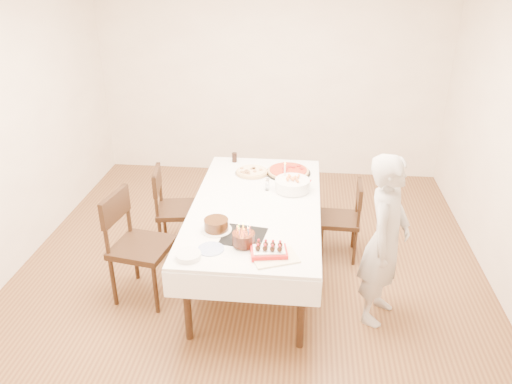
# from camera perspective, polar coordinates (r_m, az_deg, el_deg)

# --- Properties ---
(floor) EXTENTS (5.00, 5.00, 0.00)m
(floor) POSITION_cam_1_polar(r_m,az_deg,el_deg) (4.86, -0.72, -9.36)
(floor) COLOR #55311D
(floor) RESTS_ON ground
(wall_back) EXTENTS (4.50, 0.04, 2.70)m
(wall_back) POSITION_cam_1_polar(r_m,az_deg,el_deg) (6.61, 1.71, 13.28)
(wall_back) COLOR white
(wall_back) RESTS_ON floor
(wall_front) EXTENTS (4.50, 0.04, 2.70)m
(wall_front) POSITION_cam_1_polar(r_m,az_deg,el_deg) (2.10, -9.07, -18.69)
(wall_front) COLOR white
(wall_front) RESTS_ON floor
(dining_table) EXTENTS (1.90, 2.42, 0.75)m
(dining_table) POSITION_cam_1_polar(r_m,az_deg,el_deg) (4.66, -0.00, -5.46)
(dining_table) COLOR silver
(dining_table) RESTS_ON floor
(chair_right_savory) EXTENTS (0.43, 0.43, 0.81)m
(chair_right_savory) POSITION_cam_1_polar(r_m,az_deg,el_deg) (5.00, 9.49, -3.12)
(chair_right_savory) COLOR black
(chair_right_savory) RESTS_ON floor
(chair_left_savory) EXTENTS (0.53, 0.53, 0.90)m
(chair_left_savory) POSITION_cam_1_polar(r_m,az_deg,el_deg) (5.08, -8.82, -2.00)
(chair_left_savory) COLOR black
(chair_left_savory) RESTS_ON floor
(chair_left_dessert) EXTENTS (0.59, 0.59, 1.00)m
(chair_left_dessert) POSITION_cam_1_polar(r_m,az_deg,el_deg) (4.43, -12.89, -6.18)
(chair_left_dessert) COLOR black
(chair_left_dessert) RESTS_ON floor
(person) EXTENTS (0.54, 0.63, 1.46)m
(person) POSITION_cam_1_polar(r_m,az_deg,el_deg) (4.10, 14.56, -5.40)
(person) COLOR beige
(person) RESTS_ON floor
(pizza_white) EXTENTS (0.40, 0.40, 0.04)m
(pizza_white) POSITION_cam_1_polar(r_m,az_deg,el_deg) (5.07, -0.46, 2.31)
(pizza_white) COLOR beige
(pizza_white) RESTS_ON dining_table
(pizza_pepperoni) EXTENTS (0.51, 0.51, 0.04)m
(pizza_pepperoni) POSITION_cam_1_polar(r_m,az_deg,el_deg) (5.09, 3.69, 2.38)
(pizza_pepperoni) COLOR red
(pizza_pepperoni) RESTS_ON dining_table
(red_placemat) EXTENTS (0.25, 0.25, 0.01)m
(red_placemat) POSITION_cam_1_polar(r_m,az_deg,el_deg) (4.90, 4.90, 1.07)
(red_placemat) COLOR #B21E1E
(red_placemat) RESTS_ON dining_table
(pasta_bowl) EXTENTS (0.42, 0.42, 0.11)m
(pasta_bowl) POSITION_cam_1_polar(r_m,az_deg,el_deg) (4.71, 4.17, 0.84)
(pasta_bowl) COLOR white
(pasta_bowl) RESTS_ON dining_table
(taper_candle) EXTENTS (0.07, 0.07, 0.26)m
(taper_candle) POSITION_cam_1_polar(r_m,az_deg,el_deg) (4.76, 3.31, 2.06)
(taper_candle) COLOR white
(taper_candle) RESTS_ON dining_table
(shaker_pair) EXTENTS (0.09, 0.09, 0.10)m
(shaker_pair) POSITION_cam_1_polar(r_m,az_deg,el_deg) (4.71, 1.29, 0.74)
(shaker_pair) COLOR white
(shaker_pair) RESTS_ON dining_table
(cola_glass) EXTENTS (0.07, 0.07, 0.10)m
(cola_glass) POSITION_cam_1_polar(r_m,az_deg,el_deg) (5.36, -2.47, 3.97)
(cola_glass) COLOR black
(cola_glass) RESTS_ON dining_table
(layer_cake) EXTENTS (0.29, 0.29, 0.10)m
(layer_cake) POSITION_cam_1_polar(r_m,az_deg,el_deg) (4.06, -4.57, -3.78)
(layer_cake) COLOR #361E0D
(layer_cake) RESTS_ON dining_table
(cake_board) EXTENTS (0.38, 0.38, 0.01)m
(cake_board) POSITION_cam_1_polar(r_m,az_deg,el_deg) (3.99, -1.44, -5.08)
(cake_board) COLOR black
(cake_board) RESTS_ON dining_table
(birthday_cake) EXTENTS (0.20, 0.20, 0.16)m
(birthday_cake) POSITION_cam_1_polar(r_m,az_deg,el_deg) (3.83, -1.42, -4.95)
(birthday_cake) COLOR #3C1A10
(birthday_cake) RESTS_ON dining_table
(strawberry_box) EXTENTS (0.30, 0.22, 0.07)m
(strawberry_box) POSITION_cam_1_polar(r_m,az_deg,el_deg) (3.74, 1.49, -6.80)
(strawberry_box) COLOR red
(strawberry_box) RESTS_ON dining_table
(box_lid) EXTENTS (0.39, 0.33, 0.03)m
(box_lid) POSITION_cam_1_polar(r_m,az_deg,el_deg) (3.73, 2.19, -7.59)
(box_lid) COLOR beige
(box_lid) RESTS_ON dining_table
(plate_stack) EXTENTS (0.23, 0.23, 0.04)m
(plate_stack) POSITION_cam_1_polar(r_m,az_deg,el_deg) (3.76, -7.73, -7.19)
(plate_stack) COLOR white
(plate_stack) RESTS_ON dining_table
(china_plate) EXTENTS (0.24, 0.24, 0.01)m
(china_plate) POSITION_cam_1_polar(r_m,az_deg,el_deg) (3.84, -5.19, -6.50)
(china_plate) COLOR white
(china_plate) RESTS_ON dining_table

